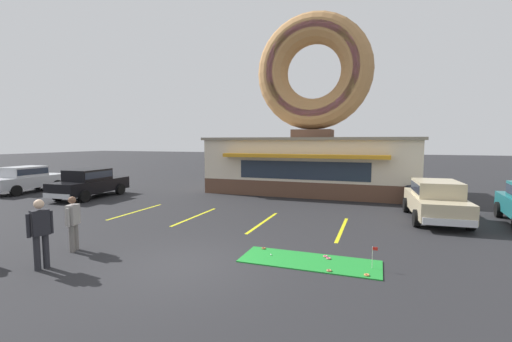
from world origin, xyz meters
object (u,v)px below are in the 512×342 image
Objects in this scene: putting_flag_pin at (374,252)px; pedestrian_blue_sweater_man at (73,221)px; car_champagne at (436,199)px; car_black at (90,182)px; pedestrian_leather_jacket_man at (40,230)px; trash_bin at (411,196)px; car_silver at (26,178)px; golf_ball at (271,255)px.

putting_flag_pin is 8.27m from pedestrian_blue_sweater_man.
putting_flag_pin is 0.12× the size of car_champagne.
car_black is at bearing -178.61° from car_champagne.
trash_bin is (9.27, 12.19, -0.47)m from pedestrian_leather_jacket_man.
car_champagne is (17.31, 0.42, 0.00)m from car_black.
car_black is at bearing -2.11° from car_silver.
pedestrian_leather_jacket_man is at bearing -49.58° from car_black.
car_black is 0.99× the size of car_champagne.
pedestrian_leather_jacket_man is (7.40, -8.69, 0.10)m from car_black.
trash_bin is (-0.63, 3.08, -0.37)m from car_champagne.
golf_ball is at bearing -127.59° from car_champagne.
car_silver is at bearing 163.23° from putting_flag_pin.
pedestrian_leather_jacket_man reaches higher than pedestrian_blue_sweater_man.
car_champagne is 13.46m from pedestrian_leather_jacket_man.
car_silver is 1.00× the size of car_black.
golf_ball is 0.01× the size of car_champagne.
trash_bin is (16.67, 3.50, -0.37)m from car_black.
putting_flag_pin is 21.27m from car_silver.
putting_flag_pin is (2.66, -0.05, 0.39)m from golf_ball.
golf_ball is at bearing 28.99° from pedestrian_leather_jacket_man.
car_black is 2.65× the size of pedestrian_leather_jacket_man.
golf_ball is 5.84m from pedestrian_leather_jacket_man.
pedestrian_blue_sweater_man reaches higher than trash_bin.
car_black is 10.13m from pedestrian_blue_sweater_man.
trash_bin is (9.71, 10.85, -0.37)m from pedestrian_blue_sweater_man.
car_black is at bearing 158.53° from putting_flag_pin.
pedestrian_blue_sweater_man is at bearing -31.70° from car_silver.
car_black is 2.92× the size of pedestrian_blue_sweater_man.
car_champagne is at bearing 42.61° from pedestrian_leather_jacket_man.
car_silver reaches higher than putting_flag_pin.
car_black reaches higher than putting_flag_pin.
trash_bin is at bearing 80.58° from putting_flag_pin.
pedestrian_leather_jacket_man is (12.66, -8.89, 0.10)m from car_silver.
golf_ball is 0.04× the size of trash_bin.
pedestrian_blue_sweater_man is (12.22, -7.55, -0.00)m from car_silver.
pedestrian_leather_jacket_man reaches higher than trash_bin.
golf_ball is at bearing -114.23° from trash_bin.
pedestrian_blue_sweater_man is at bearing -165.12° from golf_ball.
pedestrian_leather_jacket_man is at bearing -137.39° from car_champagne.
pedestrian_blue_sweater_man reaches higher than putting_flag_pin.
pedestrian_blue_sweater_man is at bearing -131.82° from trash_bin.
trash_bin is (4.23, 9.40, 0.45)m from golf_ball.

